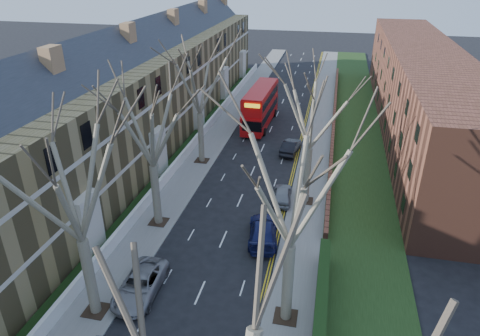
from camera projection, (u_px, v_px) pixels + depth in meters
The scene contains 16 objects.
pavement_left at pixel (225, 125), 55.14m from camera, with size 3.00×102.00×0.12m, color slate.
pavement_right at pixel (319, 133), 52.81m from camera, with size 3.00×102.00×0.12m, color slate.
terrace_left at pixel (139, 98), 47.19m from camera, with size 9.70×78.00×13.60m.
flats_right at pixel (419, 91), 51.90m from camera, with size 13.97×54.00×10.00m.
front_wall_left at pixel (193, 144), 48.21m from camera, with size 0.30×78.00×1.00m.
grass_verge_right at pixel (356, 135), 51.89m from camera, with size 6.00×102.00×0.06m.
tree_left_mid at pixel (69, 174), 21.99m from camera, with size 10.50×10.50×14.71m.
tree_left_far at pixel (148, 116), 30.88m from camera, with size 10.15×10.15×14.22m.
tree_left_dist at pixel (198, 72), 41.24m from camera, with size 10.50×10.50×14.71m.
tree_right_mid at pixel (294, 178), 21.53m from camera, with size 10.50×10.50×14.71m.
tree_right_far at pixel (313, 102), 33.92m from camera, with size 10.15×10.15×14.22m.
double_decker_bus at pixel (260, 107), 54.53m from camera, with size 3.14×11.42×4.73m.
car_left_far at pixel (140, 285), 27.38m from camera, with size 2.37×5.15×1.43m, color gray.
car_right_near at pixel (263, 231), 32.66m from camera, with size 2.16×5.32×1.54m, color #161A4D.
car_right_mid at pixel (282, 194), 37.90m from camera, with size 1.60×3.97×1.35m, color gray.
car_right_far at pixel (291, 147), 47.23m from camera, with size 1.56×4.47×1.47m, color black.
Camera 1 is at (7.15, -11.21, 19.57)m, focal length 32.00 mm.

